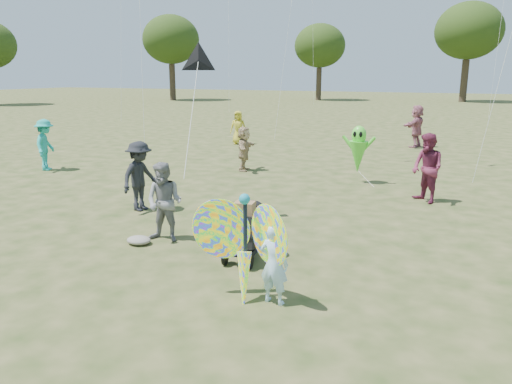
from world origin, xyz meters
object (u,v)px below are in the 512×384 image
at_px(child_girl, 274,264).
at_px(adult_man, 164,202).
at_px(crowd_e, 427,168).
at_px(alien_kite, 358,151).
at_px(crowd_d, 244,149).
at_px(jogging_stroller, 247,227).
at_px(butterfly_kite, 244,247).
at_px(crowd_i, 46,145).
at_px(crowd_g, 238,128).
at_px(crowd_b, 140,176).
at_px(crowd_j, 416,126).

distance_m(child_girl, adult_man, 3.45).
height_order(crowd_e, alien_kite, crowd_e).
relative_size(crowd_d, jogging_stroller, 1.38).
bearing_deg(butterfly_kite, crowd_i, 148.49).
bearing_deg(butterfly_kite, crowd_g, 115.82).
distance_m(butterfly_kite, alien_kite, 8.60).
bearing_deg(crowd_e, crowd_g, -174.68).
relative_size(child_girl, adult_man, 0.76).
bearing_deg(adult_man, crowd_g, 105.43).
relative_size(crowd_b, butterfly_kite, 0.94).
bearing_deg(jogging_stroller, crowd_j, 77.34).
xyz_separation_m(crowd_d, crowd_e, (6.10, -2.02, 0.14)).
bearing_deg(alien_kite, crowd_e, -37.06).
bearing_deg(crowd_d, crowd_e, -119.64).
distance_m(crowd_e, jogging_stroller, 6.09).
bearing_deg(crowd_j, alien_kite, 10.32).
distance_m(crowd_b, jogging_stroller, 4.23).
relative_size(crowd_b, crowd_i, 0.97).
xyz_separation_m(crowd_b, butterfly_kite, (4.37, -3.44, -0.03)).
xyz_separation_m(crowd_e, crowd_g, (-9.05, 7.75, -0.12)).
xyz_separation_m(crowd_d, crowd_g, (-2.95, 5.73, 0.02)).
bearing_deg(crowd_b, child_girl, -118.24).
relative_size(child_girl, crowd_i, 0.69).
height_order(child_girl, crowd_j, crowd_j).
relative_size(crowd_d, crowd_j, 0.80).
relative_size(crowd_g, butterfly_kite, 0.86).
bearing_deg(child_girl, crowd_g, -57.26).
relative_size(crowd_b, crowd_d, 1.12).
bearing_deg(butterfly_kite, jogging_stroller, 113.22).
distance_m(crowd_b, crowd_j, 14.50).
distance_m(crowd_b, crowd_g, 11.64).
bearing_deg(crowd_i, crowd_b, -141.50).
height_order(crowd_d, butterfly_kite, butterfly_kite).
distance_m(child_girl, alien_kite, 8.59).
xyz_separation_m(adult_man, alien_kite, (2.33, 6.84, 0.18)).
bearing_deg(crowd_b, jogging_stroller, -110.80).
relative_size(crowd_b, crowd_g, 1.09).
distance_m(adult_man, crowd_b, 2.48).
distance_m(child_girl, crowd_d, 10.09).
bearing_deg(alien_kite, adult_man, -108.83).
xyz_separation_m(adult_man, crowd_i, (-7.88, 4.63, 0.08)).
xyz_separation_m(crowd_g, crowd_j, (7.70, 2.33, 0.17)).
distance_m(child_girl, crowd_j, 17.04).
xyz_separation_m(crowd_e, crowd_j, (-1.35, 10.08, 0.04)).
distance_m(crowd_e, crowd_i, 12.35).
bearing_deg(crowd_j, adult_man, 4.07).
relative_size(adult_man, crowd_j, 0.85).
xyz_separation_m(child_girl, alien_kite, (-0.66, 8.56, 0.37)).
xyz_separation_m(crowd_j, jogging_stroller, (-1.20, -15.60, -0.32)).
height_order(adult_man, crowd_b, crowd_b).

